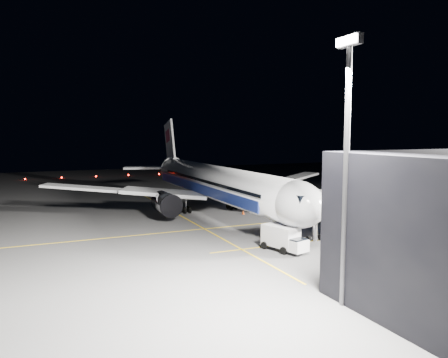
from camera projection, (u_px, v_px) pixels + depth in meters
ground at (216, 214)px, 73.22m from camera, size 200.00×200.00×0.00m
guide_line_main at (242, 225)px, 64.12m from camera, size 0.25×80.00×0.01m
guide_line_cross at (182, 217)px, 70.81m from camera, size 70.00×0.25×0.01m
guide_line_side at (351, 236)px, 57.22m from camera, size 0.25×40.00×0.01m
airliner at (214, 183)px, 73.66m from camera, size 61.48×54.22×16.64m
jet_bridge at (399, 198)px, 59.98m from camera, size 3.60×34.40×6.30m
floodlight_mast_south at (347, 148)px, 33.12m from camera, size 2.40×0.67×20.70m
taxiway_lights at (128, 175)px, 138.70m from camera, size 0.44×60.44×0.44m
service_truck at (284, 238)px, 49.99m from camera, size 5.99×3.69×2.87m
baggage_tug at (290, 202)px, 80.93m from camera, size 2.34×1.88×1.71m
safety_cone_a at (243, 212)px, 72.81m from camera, size 0.46×0.46×0.69m
safety_cone_b at (242, 205)px, 80.18m from camera, size 0.42×0.42×0.63m
safety_cone_c at (296, 212)px, 73.50m from camera, size 0.40×0.40×0.60m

